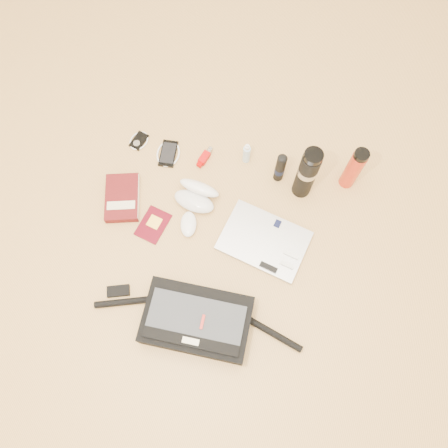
# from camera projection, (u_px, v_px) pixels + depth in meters

# --- Properties ---
(ground) EXTENTS (4.00, 4.00, 0.00)m
(ground) POSITION_uv_depth(u_px,v_px,m) (207.00, 256.00, 1.74)
(ground) COLOR tan
(ground) RESTS_ON ground
(messenger_bag) EXTENTS (0.80, 0.28, 0.11)m
(messenger_bag) POSITION_uv_depth(u_px,v_px,m) (196.00, 320.00, 1.60)
(messenger_bag) COLOR black
(messenger_bag) RESTS_ON ground
(laptop) EXTENTS (0.36, 0.28, 0.03)m
(laptop) POSITION_uv_depth(u_px,v_px,m) (264.00, 241.00, 1.75)
(laptop) COLOR #AAABAD
(laptop) RESTS_ON ground
(book) EXTENTS (0.20, 0.24, 0.04)m
(book) POSITION_uv_depth(u_px,v_px,m) (123.00, 198.00, 1.81)
(book) COLOR #4D0D0F
(book) RESTS_ON ground
(passport) EXTENTS (0.12, 0.16, 0.01)m
(passport) POSITION_uv_depth(u_px,v_px,m) (153.00, 225.00, 1.78)
(passport) COLOR #500410
(passport) RESTS_ON ground
(mouse) EXTENTS (0.10, 0.13, 0.04)m
(mouse) POSITION_uv_depth(u_px,v_px,m) (189.00, 224.00, 1.77)
(mouse) COLOR white
(mouse) RESTS_ON ground
(sunglasses_case) EXTENTS (0.19, 0.16, 0.10)m
(sunglasses_case) POSITION_uv_depth(u_px,v_px,m) (197.00, 195.00, 1.80)
(sunglasses_case) COLOR silver
(sunglasses_case) RESTS_ON ground
(ipod) EXTENTS (0.09, 0.10, 0.01)m
(ipod) POSITION_uv_depth(u_px,v_px,m) (139.00, 141.00, 1.92)
(ipod) COLOR black
(ipod) RESTS_ON ground
(phone) EXTENTS (0.12, 0.14, 0.01)m
(phone) POSITION_uv_depth(u_px,v_px,m) (168.00, 154.00, 1.90)
(phone) COLOR black
(phone) RESTS_ON ground
(inhaler) EXTENTS (0.04, 0.11, 0.03)m
(inhaler) POSITION_uv_depth(u_px,v_px,m) (205.00, 157.00, 1.88)
(inhaler) COLOR #B3090A
(inhaler) RESTS_ON ground
(spray_bottle) EXTENTS (0.04, 0.04, 0.12)m
(spray_bottle) POSITION_uv_depth(u_px,v_px,m) (247.00, 154.00, 1.84)
(spray_bottle) COLOR #ABCEE5
(spray_bottle) RESTS_ON ground
(aerosol_can) EXTENTS (0.05, 0.05, 0.17)m
(aerosol_can) POSITION_uv_depth(u_px,v_px,m) (280.00, 168.00, 1.78)
(aerosol_can) COLOR black
(aerosol_can) RESTS_ON ground
(thermos_black) EXTENTS (0.08, 0.08, 0.30)m
(thermos_black) POSITION_uv_depth(u_px,v_px,m) (307.00, 173.00, 1.70)
(thermos_black) COLOR black
(thermos_black) RESTS_ON ground
(thermos_red) EXTENTS (0.07, 0.07, 0.24)m
(thermos_red) POSITION_uv_depth(u_px,v_px,m) (354.00, 169.00, 1.74)
(thermos_red) COLOR red
(thermos_red) RESTS_ON ground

